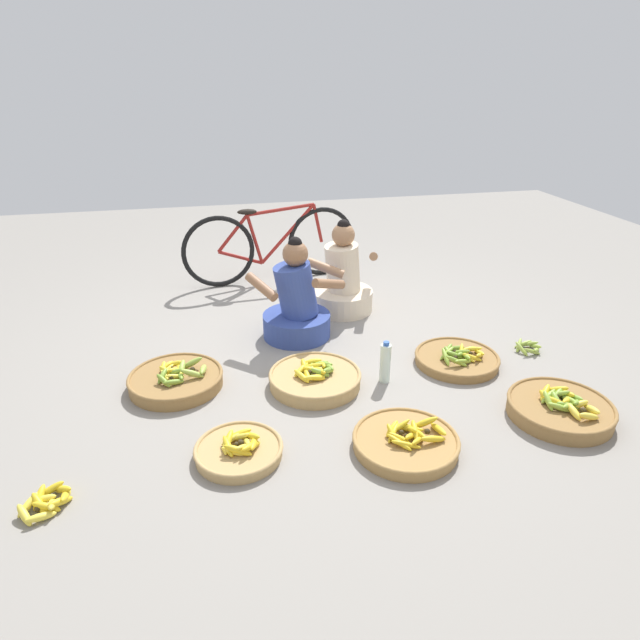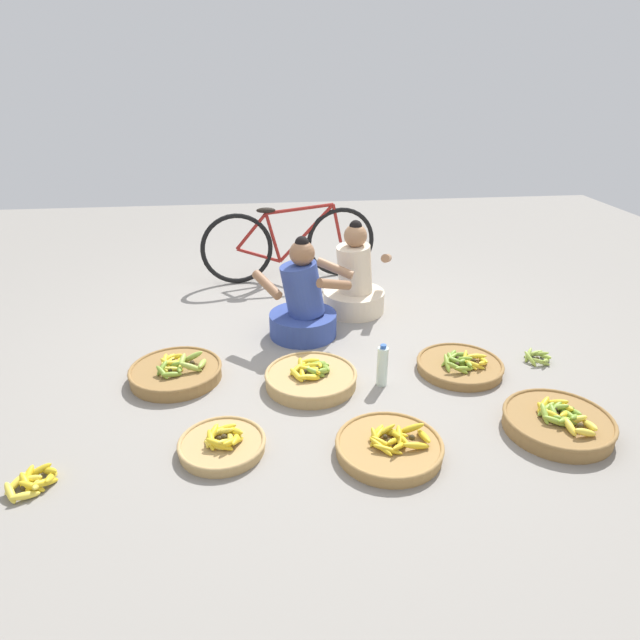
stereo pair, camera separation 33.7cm
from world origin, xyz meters
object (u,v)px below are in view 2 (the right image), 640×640
(banana_basket_mid_left, at_px, (311,377))
(loose_bananas_front_right, at_px, (538,357))
(banana_basket_back_left, at_px, (176,372))
(banana_basket_front_center, at_px, (460,365))
(banana_basket_near_vendor, at_px, (558,422))
(vendor_woman_behind, at_px, (354,283))
(loose_bananas_front_left, at_px, (32,482))
(banana_basket_mid_right, at_px, (222,444))
(bicycle_leaning, at_px, (289,244))
(vendor_woman_front, at_px, (303,305))
(water_bottle, at_px, (382,366))
(banana_basket_near_bicycle, at_px, (390,446))

(banana_basket_mid_left, height_order, loose_bananas_front_right, banana_basket_mid_left)
(banana_basket_back_left, bearing_deg, banana_basket_front_center, -3.29)
(banana_basket_near_vendor, distance_m, banana_basket_mid_left, 1.50)
(vendor_woman_behind, relative_size, loose_bananas_front_right, 3.79)
(banana_basket_back_left, distance_m, loose_bananas_front_left, 1.14)
(banana_basket_near_vendor, xyz_separation_m, banana_basket_mid_left, (-1.35, 0.66, -0.00))
(banana_basket_near_vendor, xyz_separation_m, loose_bananas_front_left, (-2.82, -0.14, -0.03))
(loose_bananas_front_right, bearing_deg, banana_basket_mid_right, -160.89)
(bicycle_leaning, bearing_deg, banana_basket_mid_right, -101.60)
(banana_basket_back_left, relative_size, loose_bananas_front_left, 2.31)
(vendor_woman_front, bearing_deg, loose_bananas_front_right, -20.69)
(banana_basket_back_left, relative_size, loose_bananas_front_right, 2.93)
(banana_basket_back_left, height_order, banana_basket_front_center, banana_basket_back_left)
(vendor_woman_front, bearing_deg, water_bottle, -60.57)
(water_bottle, bearing_deg, banana_basket_near_bicycle, -98.99)
(bicycle_leaning, relative_size, banana_basket_front_center, 2.88)
(banana_basket_front_center, bearing_deg, vendor_woman_front, 146.40)
(banana_basket_mid_left, bearing_deg, vendor_woman_behind, 67.36)
(banana_basket_front_center, xyz_separation_m, water_bottle, (-0.57, -0.12, 0.10))
(vendor_woman_front, xyz_separation_m, banana_basket_front_center, (1.02, -0.68, -0.21))
(vendor_woman_front, relative_size, banana_basket_mid_left, 1.31)
(vendor_woman_front, distance_m, vendor_woman_behind, 0.63)
(banana_basket_mid_right, bearing_deg, vendor_woman_behind, 59.93)
(banana_basket_front_center, bearing_deg, bicycle_leaning, 118.08)
(banana_basket_front_center, xyz_separation_m, loose_bananas_front_right, (0.60, 0.07, -0.01))
(vendor_woman_front, height_order, banana_basket_near_vendor, vendor_woman_front)
(banana_basket_mid_left, height_order, water_bottle, water_bottle)
(loose_bananas_front_right, bearing_deg, banana_basket_near_vendor, -109.41)
(water_bottle, bearing_deg, loose_bananas_front_right, 8.89)
(banana_basket_mid_right, xyz_separation_m, banana_basket_mid_left, (0.55, 0.62, 0.02))
(banana_basket_back_left, bearing_deg, loose_bananas_front_left, -120.53)
(banana_basket_near_bicycle, height_order, banana_basket_mid_left, banana_basket_mid_left)
(vendor_woman_front, xyz_separation_m, bicycle_leaning, (-0.02, 1.27, 0.10))
(bicycle_leaning, height_order, banana_basket_front_center, bicycle_leaning)
(banana_basket_near_vendor, bearing_deg, bicycle_leaning, 116.88)
(vendor_woman_behind, xyz_separation_m, banana_basket_back_left, (-1.37, -0.98, -0.20))
(bicycle_leaning, xyz_separation_m, banana_basket_mid_right, (-0.54, -2.64, -0.32))
(bicycle_leaning, relative_size, banana_basket_near_bicycle, 2.90)
(banana_basket_back_left, bearing_deg, vendor_woman_behind, 35.63)
(vendor_woman_front, bearing_deg, loose_bananas_front_left, -133.65)
(banana_basket_mid_right, relative_size, banana_basket_front_center, 0.81)
(banana_basket_mid_left, bearing_deg, loose_bananas_front_right, 4.78)
(banana_basket_back_left, relative_size, banana_basket_front_center, 1.04)
(banana_basket_mid_left, xyz_separation_m, water_bottle, (0.46, -0.05, 0.08))
(banana_basket_back_left, xyz_separation_m, loose_bananas_front_left, (-0.58, -0.98, -0.02))
(banana_basket_back_left, bearing_deg, loose_bananas_front_right, -0.97)
(banana_basket_back_left, xyz_separation_m, banana_basket_mid_right, (0.34, -0.80, -0.01))
(vendor_woman_behind, relative_size, banana_basket_back_left, 1.29)
(bicycle_leaning, xyz_separation_m, banana_basket_near_vendor, (1.36, -2.68, -0.30))
(bicycle_leaning, xyz_separation_m, banana_basket_back_left, (-0.88, -1.84, -0.30))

